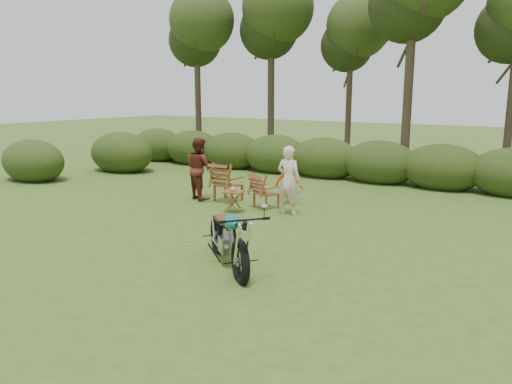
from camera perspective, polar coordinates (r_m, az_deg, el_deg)
The scene contains 10 objects.
ground at distance 9.30m, azimuth -4.89°, elevation -7.17°, with size 80.00×80.00×0.00m, color #35501A.
tree_line at distance 17.42m, azimuth 16.91°, elevation 13.74°, with size 22.52×11.62×8.14m.
motorcycle at distance 8.78m, azimuth -3.20°, elevation -8.30°, with size 2.22×0.85×1.27m, color #0DADA9, non-canonical shape.
lawn_chair_right at distance 12.94m, azimuth 1.17°, elevation -1.80°, with size 0.61×0.61×0.89m, color brown, non-canonical shape.
lawn_chair_left at distance 13.75m, azimuth -3.17°, elevation -1.02°, with size 0.73×0.73×1.06m, color brown, non-canonical shape.
side_table at distance 12.42m, azimuth -2.59°, elevation -1.11°, with size 0.52×0.43×0.53m, color brown, non-canonical shape.
cup at distance 12.35m, azimuth -2.61°, elevation 0.33°, with size 0.13×0.13×0.11m, color beige.
adult_a at distance 12.29m, azimuth 3.72°, elevation -2.53°, with size 0.62×0.40×1.69m, color beige.
adult_b at distance 14.07m, azimuth -6.40°, elevation -0.79°, with size 0.84×0.65×1.73m, color #542118.
child at distance 13.50m, azimuth 3.71°, elevation -1.27°, with size 0.79×0.46×1.23m, color #EA5116.
Camera 1 is at (5.43, -6.95, 2.96)m, focal length 35.00 mm.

